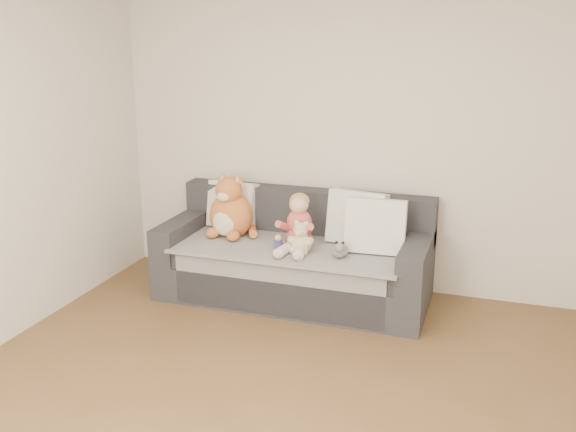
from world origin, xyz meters
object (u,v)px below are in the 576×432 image
Objects in this scene: plush_cat at (230,212)px; sippy_cup at (279,243)px; toddler at (298,226)px; teddy_bear at (301,240)px; sofa at (295,261)px.

sippy_cup is (0.51, -0.22, -0.15)m from plush_cat.
plush_cat reaches higher than toddler.
sofa is at bearing 125.21° from teddy_bear.
teddy_bear is at bearing -63.08° from sofa.
plush_cat is at bearing 179.97° from sofa.
teddy_bear is (0.12, -0.24, 0.27)m from sofa.
plush_cat is 2.10× the size of teddy_bear.
sippy_cup is at bearing -153.40° from toddler.
toddler is at bearing 28.94° from sippy_cup.
toddler reaches higher than teddy_bear.
plush_cat is at bearing 157.05° from sippy_cup.
toddler is (0.07, -0.14, 0.35)m from sofa.
plush_cat is (-0.65, 0.14, 0.02)m from toddler.
toddler is 0.14m from teddy_bear.
sofa is at bearing 72.56° from sippy_cup.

